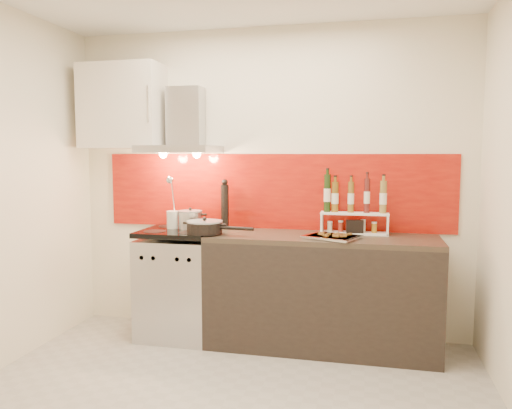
% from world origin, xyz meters
% --- Properties ---
extents(floor, '(3.40, 3.40, 0.00)m').
position_xyz_m(floor, '(0.00, 0.00, 0.00)').
color(floor, '#9E9991').
rests_on(floor, ground).
extents(back_wall, '(3.40, 0.02, 2.60)m').
position_xyz_m(back_wall, '(0.00, 1.40, 1.30)').
color(back_wall, silver).
rests_on(back_wall, ground).
extents(backsplash, '(3.00, 0.02, 0.64)m').
position_xyz_m(backsplash, '(0.05, 1.39, 1.22)').
color(backsplash, maroon).
rests_on(backsplash, back_wall).
extents(range_stove, '(0.60, 0.60, 0.91)m').
position_xyz_m(range_stove, '(-0.70, 1.10, 0.44)').
color(range_stove, '#B7B7BA').
rests_on(range_stove, ground).
extents(counter, '(1.80, 0.60, 0.90)m').
position_xyz_m(counter, '(0.50, 1.10, 0.45)').
color(counter, black).
rests_on(counter, ground).
extents(range_hood, '(0.62, 0.50, 0.61)m').
position_xyz_m(range_hood, '(-0.70, 1.24, 1.74)').
color(range_hood, '#B7B7BA').
rests_on(range_hood, back_wall).
extents(upper_cabinet, '(0.70, 0.35, 0.72)m').
position_xyz_m(upper_cabinet, '(-1.25, 1.22, 1.95)').
color(upper_cabinet, beige).
rests_on(upper_cabinet, back_wall).
extents(stock_pot, '(0.21, 0.21, 0.18)m').
position_xyz_m(stock_pot, '(-0.63, 1.18, 0.99)').
color(stock_pot, '#B7B7BA').
rests_on(stock_pot, range_stove).
extents(saute_pan, '(0.56, 0.29, 0.13)m').
position_xyz_m(saute_pan, '(-0.41, 0.95, 0.96)').
color(saute_pan, black).
rests_on(saute_pan, range_stove).
extents(utensil_jar, '(0.10, 0.14, 0.46)m').
position_xyz_m(utensil_jar, '(-0.77, 1.13, 1.04)').
color(utensil_jar, silver).
rests_on(utensil_jar, range_stove).
extents(pepper_mill, '(0.07, 0.07, 0.43)m').
position_xyz_m(pepper_mill, '(-0.35, 1.28, 1.11)').
color(pepper_mill, black).
rests_on(pepper_mill, counter).
extents(step_shelf, '(0.54, 0.15, 0.48)m').
position_xyz_m(step_shelf, '(0.73, 1.24, 1.09)').
color(step_shelf, white).
rests_on(step_shelf, counter).
extents(caddy_box, '(0.14, 0.07, 0.12)m').
position_xyz_m(caddy_box, '(0.75, 1.21, 0.96)').
color(caddy_box, black).
rests_on(caddy_box, counter).
extents(baking_tray, '(0.47, 0.42, 0.03)m').
position_xyz_m(baking_tray, '(0.58, 0.98, 0.92)').
color(baking_tray, silver).
rests_on(baking_tray, counter).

